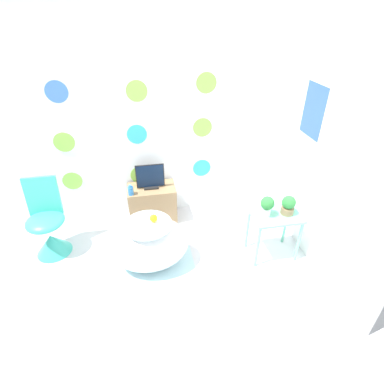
{
  "coord_description": "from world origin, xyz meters",
  "views": [
    {
      "loc": [
        0.01,
        -1.71,
        2.47
      ],
      "look_at": [
        0.49,
        0.83,
        0.82
      ],
      "focal_mm": 28.0,
      "sensor_mm": 36.0,
      "label": 1
    }
  ],
  "objects_px": {
    "chair": "(49,232)",
    "vase": "(131,191)",
    "bathtub": "(150,244)",
    "potted_plant_right": "(288,205)",
    "potted_plant_left": "(267,205)",
    "tv": "(150,178)"
  },
  "relations": [
    {
      "from": "chair",
      "to": "vase",
      "type": "xyz_separation_m",
      "value": [
        0.94,
        0.27,
        0.27
      ]
    },
    {
      "from": "vase",
      "to": "potted_plant_left",
      "type": "xyz_separation_m",
      "value": [
        1.4,
        -0.77,
        0.14
      ]
    },
    {
      "from": "bathtub",
      "to": "potted_plant_left",
      "type": "distance_m",
      "value": 1.31
    },
    {
      "from": "chair",
      "to": "vase",
      "type": "height_order",
      "value": "chair"
    },
    {
      "from": "vase",
      "to": "bathtub",
      "type": "bearing_deg",
      "value": -76.87
    },
    {
      "from": "bathtub",
      "to": "vase",
      "type": "distance_m",
      "value": 0.75
    },
    {
      "from": "chair",
      "to": "potted_plant_left",
      "type": "distance_m",
      "value": 2.42
    },
    {
      "from": "potted_plant_left",
      "to": "potted_plant_right",
      "type": "height_order",
      "value": "potted_plant_left"
    },
    {
      "from": "chair",
      "to": "potted_plant_right",
      "type": "height_order",
      "value": "chair"
    },
    {
      "from": "bathtub",
      "to": "potted_plant_right",
      "type": "relative_size",
      "value": 3.87
    },
    {
      "from": "chair",
      "to": "tv",
      "type": "height_order",
      "value": "chair"
    },
    {
      "from": "tv",
      "to": "vase",
      "type": "relative_size",
      "value": 2.66
    },
    {
      "from": "bathtub",
      "to": "tv",
      "type": "distance_m",
      "value": 0.88
    },
    {
      "from": "vase",
      "to": "potted_plant_right",
      "type": "xyz_separation_m",
      "value": [
        1.63,
        -0.78,
        0.11
      ]
    },
    {
      "from": "bathtub",
      "to": "potted_plant_right",
      "type": "bearing_deg",
      "value": -3.7
    },
    {
      "from": "tv",
      "to": "potted_plant_left",
      "type": "distance_m",
      "value": 1.45
    },
    {
      "from": "potted_plant_left",
      "to": "potted_plant_right",
      "type": "bearing_deg",
      "value": -2.73
    },
    {
      "from": "bathtub",
      "to": "tv",
      "type": "bearing_deg",
      "value": 83.6
    },
    {
      "from": "tv",
      "to": "vase",
      "type": "xyz_separation_m",
      "value": [
        -0.25,
        -0.12,
        -0.09
      ]
    },
    {
      "from": "bathtub",
      "to": "vase",
      "type": "bearing_deg",
      "value": 103.13
    },
    {
      "from": "chair",
      "to": "potted_plant_right",
      "type": "distance_m",
      "value": 2.65
    },
    {
      "from": "chair",
      "to": "potted_plant_right",
      "type": "xyz_separation_m",
      "value": [
        2.57,
        -0.51,
        0.38
      ]
    }
  ]
}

